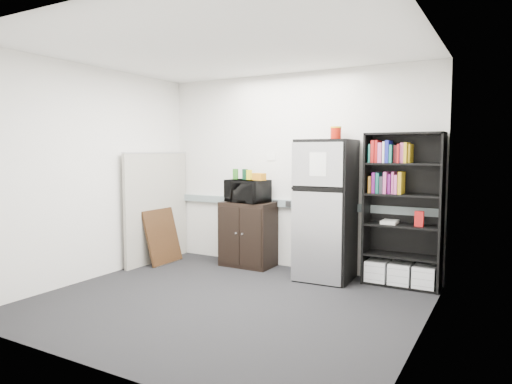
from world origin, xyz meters
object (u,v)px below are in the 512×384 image
microwave (247,191)px  bookshelf (403,211)px  refrigerator (326,210)px  cabinet (248,234)px  cubicle_partition (157,207)px

microwave → bookshelf: bearing=10.1°
refrigerator → cabinet: bearing=173.6°
bookshelf → cubicle_partition: bookshelf is taller
cabinet → cubicle_partition: bearing=-162.2°
microwave → refrigerator: bearing=4.9°
cubicle_partition → microwave: (1.31, 0.40, 0.26)m
microwave → cubicle_partition: bearing=-154.9°
bookshelf → cubicle_partition: bearing=-171.9°
bookshelf → refrigerator: bearing=-171.0°
bookshelf → cabinet: bookshelf is taller
cabinet → microwave: 0.62m
microwave → cabinet: bearing=98.0°
bookshelf → cabinet: 2.17m
cubicle_partition → cabinet: 1.42m
cubicle_partition → refrigerator: refrigerator is taller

